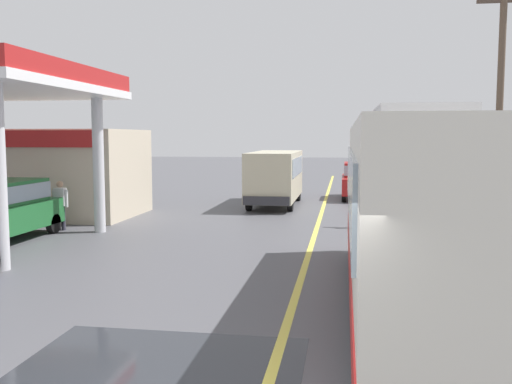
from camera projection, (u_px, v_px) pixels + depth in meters
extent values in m
plane|color=#4C4C51|center=(323.00, 206.00, 25.39)|extent=(120.00, 120.00, 0.00)
cube|color=#D8CC4C|center=(318.00, 223.00, 20.48)|extent=(0.16, 50.00, 0.01)
cube|color=#26282D|center=(154.00, 374.00, 7.45)|extent=(3.88, 3.29, 0.01)
cube|color=silver|center=(424.00, 209.00, 9.81)|extent=(2.50, 11.00, 2.90)
cube|color=red|center=(422.00, 271.00, 9.91)|extent=(2.54, 11.04, 0.56)
cube|color=#8C9EAD|center=(351.00, 182.00, 9.96)|extent=(0.06, 9.35, 1.10)
cube|color=#8C9EAD|center=(503.00, 184.00, 9.57)|extent=(0.06, 9.35, 1.10)
cube|color=#B2B2B7|center=(419.00, 116.00, 10.63)|extent=(1.60, 2.80, 0.36)
cylinder|color=black|center=(367.00, 374.00, 6.28)|extent=(0.30, 1.00, 1.00)
cylinder|color=black|center=(355.00, 248.00, 13.36)|extent=(0.30, 1.00, 1.00)
cylinder|color=black|center=(452.00, 251.00, 13.01)|extent=(0.30, 1.00, 1.00)
cylinder|color=silver|center=(98.00, 162.00, 18.39)|extent=(0.36, 0.36, 4.60)
cube|color=beige|center=(49.00, 173.00, 22.46)|extent=(7.00, 4.40, 3.40)
cube|color=#B21E1E|center=(15.00, 139.00, 20.13)|extent=(6.30, 0.10, 0.60)
cube|color=#1E602D|center=(4.00, 217.00, 16.95)|extent=(1.70, 4.20, 0.80)
cube|color=#1E602D|center=(7.00, 192.00, 17.07)|extent=(1.50, 2.31, 0.70)
cube|color=#8C9EAD|center=(7.00, 192.00, 17.07)|extent=(1.53, 2.35, 0.49)
cylinder|color=black|center=(11.00, 222.00, 18.58)|extent=(0.20, 0.64, 0.64)
cylinder|color=black|center=(53.00, 223.00, 18.35)|extent=(0.20, 0.64, 0.64)
cube|color=#BFB799|center=(275.00, 175.00, 25.72)|extent=(2.00, 6.00, 2.10)
cube|color=#8C9EAD|center=(275.00, 166.00, 25.68)|extent=(2.04, 5.10, 0.80)
cube|color=#2D2D33|center=(266.00, 201.00, 22.80)|extent=(1.90, 0.16, 0.36)
cylinder|color=black|center=(249.00, 202.00, 23.99)|extent=(0.22, 0.76, 0.76)
cylinder|color=black|center=(290.00, 202.00, 23.72)|extent=(0.22, 0.76, 0.76)
cylinder|color=black|center=(263.00, 192.00, 27.92)|extent=(0.22, 0.76, 0.76)
cylinder|color=black|center=(298.00, 193.00, 27.65)|extent=(0.22, 0.76, 0.76)
cylinder|color=#33333F|center=(58.00, 218.00, 18.95)|extent=(0.14, 0.14, 0.82)
cylinder|color=#33333F|center=(63.00, 218.00, 18.93)|extent=(0.14, 0.14, 0.82)
cube|color=silver|center=(60.00, 197.00, 18.87)|extent=(0.36, 0.22, 0.60)
sphere|color=tan|center=(60.00, 184.00, 18.83)|extent=(0.22, 0.22, 0.22)
cylinder|color=silver|center=(54.00, 198.00, 18.91)|extent=(0.09, 0.09, 0.58)
cylinder|color=silver|center=(67.00, 199.00, 18.84)|extent=(0.09, 0.09, 0.58)
cube|color=maroon|center=(359.00, 185.00, 28.48)|extent=(1.70, 4.20, 0.80)
cube|color=maroon|center=(359.00, 169.00, 28.60)|extent=(1.50, 2.31, 0.70)
cube|color=#8C9EAD|center=(359.00, 169.00, 28.60)|extent=(1.53, 2.35, 0.49)
cylinder|color=black|center=(344.00, 195.00, 27.16)|extent=(0.20, 0.64, 0.64)
cylinder|color=black|center=(376.00, 196.00, 26.93)|extent=(0.20, 0.64, 0.64)
cylinder|color=black|center=(344.00, 190.00, 30.11)|extent=(0.20, 0.64, 0.64)
cylinder|color=black|center=(373.00, 190.00, 29.87)|extent=(0.20, 0.64, 0.64)
cylinder|color=brown|center=(500.00, 106.00, 19.89)|extent=(0.24, 0.24, 8.41)
cube|color=#4C3D33|center=(504.00, 1.00, 19.53)|extent=(1.80, 0.12, 0.12)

